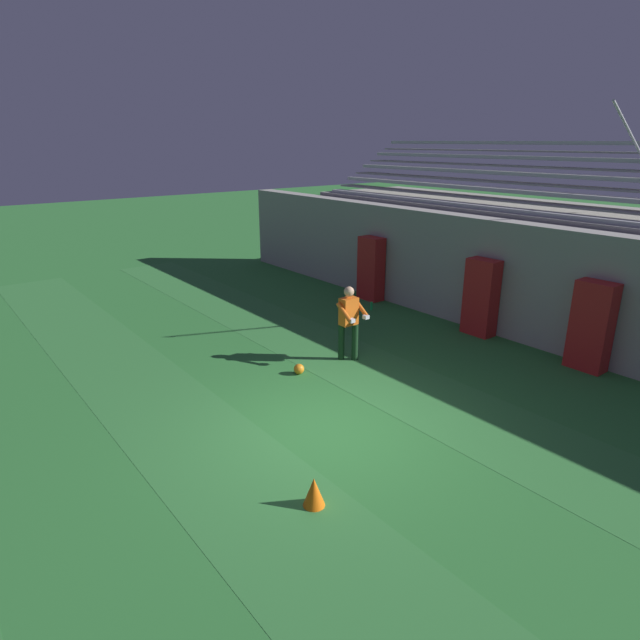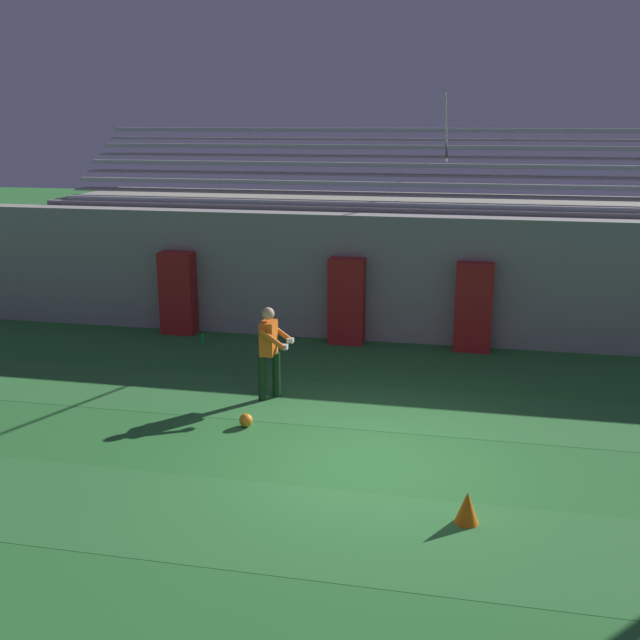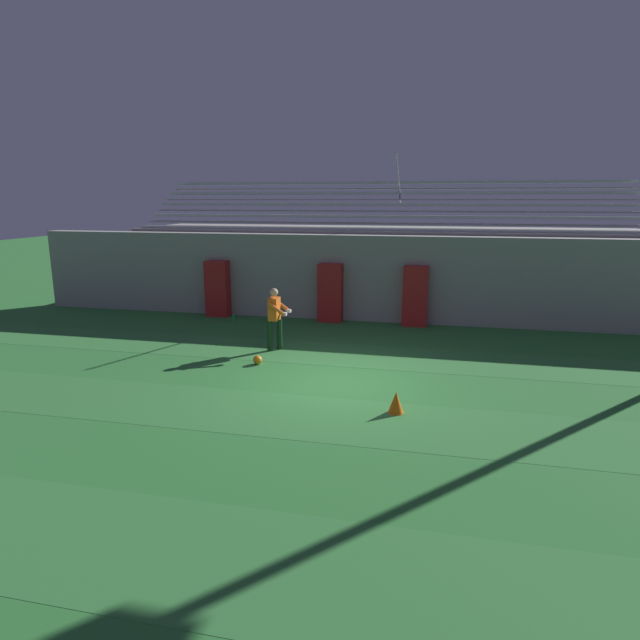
% 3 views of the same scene
% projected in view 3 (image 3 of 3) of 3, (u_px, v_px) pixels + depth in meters
% --- Properties ---
extents(ground_plane, '(80.00, 80.00, 0.00)m').
position_uv_depth(ground_plane, '(337.00, 384.00, 11.67)').
color(ground_plane, '#2D7533').
extents(turf_stripe_near, '(28.00, 2.06, 0.01)m').
position_uv_depth(turf_stripe_near, '(235.00, 561.00, 5.96)').
color(turf_stripe_near, '#337A38').
rests_on(turf_stripe_near, ground).
extents(turf_stripe_mid, '(28.00, 2.06, 0.01)m').
position_uv_depth(turf_stripe_mid, '(318.00, 417.00, 9.88)').
color(turf_stripe_mid, '#337A38').
rests_on(turf_stripe_mid, ground).
extents(turf_stripe_far, '(28.00, 2.06, 0.01)m').
position_uv_depth(turf_stripe_far, '(353.00, 355.00, 13.81)').
color(turf_stripe_far, '#337A38').
rests_on(turf_stripe_far, ground).
extents(back_wall, '(24.00, 0.60, 2.80)m').
position_uv_depth(back_wall, '(374.00, 278.00, 17.54)').
color(back_wall, '#999691').
rests_on(back_wall, ground).
extents(padding_pillar_gate_left, '(0.78, 0.44, 1.90)m').
position_uv_depth(padding_pillar_gate_left, '(330.00, 293.00, 17.41)').
color(padding_pillar_gate_left, '#B21E1E').
rests_on(padding_pillar_gate_left, ground).
extents(padding_pillar_gate_right, '(0.78, 0.44, 1.90)m').
position_uv_depth(padding_pillar_gate_right, '(415.00, 296.00, 16.83)').
color(padding_pillar_gate_right, '#B21E1E').
rests_on(padding_pillar_gate_right, ground).
extents(padding_pillar_far_left, '(0.78, 0.44, 1.90)m').
position_uv_depth(padding_pillar_far_left, '(218.00, 289.00, 18.25)').
color(padding_pillar_far_left, '#B21E1E').
rests_on(padding_pillar_far_left, ground).
extents(bleacher_stand, '(18.00, 4.05, 5.43)m').
position_uv_depth(bleacher_stand, '(382.00, 267.00, 19.75)').
color(bleacher_stand, '#999691').
rests_on(bleacher_stand, ground).
extents(goalkeeper, '(0.57, 0.58, 1.67)m').
position_uv_depth(goalkeeper, '(275.00, 315.00, 14.09)').
color(goalkeeper, '#143319').
rests_on(goalkeeper, ground).
extents(soccer_ball, '(0.22, 0.22, 0.22)m').
position_uv_depth(soccer_ball, '(258.00, 360.00, 13.03)').
color(soccer_ball, orange).
rests_on(soccer_ball, ground).
extents(traffic_cone, '(0.30, 0.30, 0.42)m').
position_uv_depth(traffic_cone, '(396.00, 402.00, 10.04)').
color(traffic_cone, orange).
rests_on(traffic_cone, ground).
extents(water_bottle, '(0.07, 0.07, 0.24)m').
position_uv_depth(water_bottle, '(234.00, 318.00, 17.55)').
color(water_bottle, green).
rests_on(water_bottle, ground).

